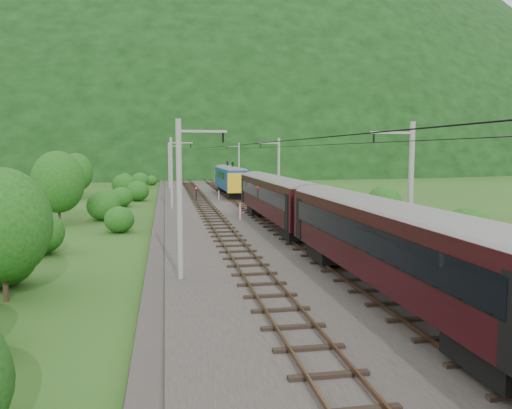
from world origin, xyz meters
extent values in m
plane|color=#2A4E18|center=(0.00, 0.00, 0.00)|extent=(600.00, 600.00, 0.00)
cube|color=#38332D|center=(0.00, 10.00, 0.15)|extent=(14.00, 220.00, 0.30)
cube|color=brown|center=(-3.12, 10.00, 0.49)|extent=(0.08, 220.00, 0.15)
cube|color=brown|center=(-1.68, 10.00, 0.49)|extent=(0.08, 220.00, 0.15)
cube|color=black|center=(-2.40, 10.00, 0.36)|extent=(2.40, 220.00, 0.12)
cube|color=brown|center=(1.68, 10.00, 0.49)|extent=(0.08, 220.00, 0.15)
cube|color=brown|center=(3.12, 10.00, 0.49)|extent=(0.08, 220.00, 0.15)
cube|color=black|center=(2.40, 10.00, 0.36)|extent=(2.40, 220.00, 0.12)
cylinder|color=gray|center=(-6.20, 0.00, 4.30)|extent=(0.28, 0.28, 8.00)
cube|color=gray|center=(-5.00, 0.00, 7.70)|extent=(2.40, 0.12, 0.12)
cylinder|color=black|center=(-4.00, 0.00, 7.40)|extent=(0.10, 0.10, 0.50)
cylinder|color=gray|center=(-6.20, 32.00, 4.30)|extent=(0.28, 0.28, 8.00)
cube|color=gray|center=(-5.00, 32.00, 7.70)|extent=(2.40, 0.12, 0.12)
cylinder|color=black|center=(-4.00, 32.00, 7.40)|extent=(0.10, 0.10, 0.50)
cylinder|color=gray|center=(-6.20, 64.00, 4.30)|extent=(0.28, 0.28, 8.00)
cube|color=gray|center=(-5.00, 64.00, 7.70)|extent=(2.40, 0.12, 0.12)
cylinder|color=black|center=(-4.00, 64.00, 7.40)|extent=(0.10, 0.10, 0.50)
cylinder|color=gray|center=(-6.20, 96.00, 4.30)|extent=(0.28, 0.28, 8.00)
cube|color=gray|center=(-5.00, 96.00, 7.70)|extent=(2.40, 0.12, 0.12)
cylinder|color=black|center=(-4.00, 96.00, 7.40)|extent=(0.10, 0.10, 0.50)
cylinder|color=gray|center=(-6.20, 128.00, 4.30)|extent=(0.28, 0.28, 8.00)
cube|color=gray|center=(-5.00, 128.00, 7.70)|extent=(2.40, 0.12, 0.12)
cylinder|color=black|center=(-4.00, 128.00, 7.40)|extent=(0.10, 0.10, 0.50)
cylinder|color=gray|center=(6.20, 0.00, 4.30)|extent=(0.28, 0.28, 8.00)
cube|color=gray|center=(5.00, 0.00, 7.70)|extent=(2.40, 0.12, 0.12)
cylinder|color=black|center=(4.00, 0.00, 7.40)|extent=(0.10, 0.10, 0.50)
cylinder|color=gray|center=(6.20, 32.00, 4.30)|extent=(0.28, 0.28, 8.00)
cube|color=gray|center=(5.00, 32.00, 7.70)|extent=(2.40, 0.12, 0.12)
cylinder|color=black|center=(4.00, 32.00, 7.40)|extent=(0.10, 0.10, 0.50)
cylinder|color=gray|center=(6.20, 64.00, 4.30)|extent=(0.28, 0.28, 8.00)
cube|color=gray|center=(5.00, 64.00, 7.70)|extent=(2.40, 0.12, 0.12)
cylinder|color=black|center=(4.00, 64.00, 7.40)|extent=(0.10, 0.10, 0.50)
cylinder|color=gray|center=(6.20, 96.00, 4.30)|extent=(0.28, 0.28, 8.00)
cube|color=gray|center=(5.00, 96.00, 7.70)|extent=(2.40, 0.12, 0.12)
cylinder|color=black|center=(4.00, 96.00, 7.40)|extent=(0.10, 0.10, 0.50)
cylinder|color=gray|center=(6.20, 128.00, 4.30)|extent=(0.28, 0.28, 8.00)
cube|color=gray|center=(5.00, 128.00, 7.70)|extent=(2.40, 0.12, 0.12)
cylinder|color=black|center=(4.00, 128.00, 7.40)|extent=(0.10, 0.10, 0.50)
cylinder|color=black|center=(-2.40, 10.00, 7.10)|extent=(0.03, 198.00, 0.03)
cylinder|color=black|center=(2.40, 10.00, 7.10)|extent=(0.03, 198.00, 0.03)
ellipsoid|color=black|center=(0.00, 260.00, 0.00)|extent=(504.00, 360.00, 244.00)
cube|color=black|center=(2.40, -5.56, 2.87)|extent=(2.78, 21.07, 2.87)
cylinder|color=slate|center=(2.40, -5.56, 4.16)|extent=(2.78, 20.96, 2.78)
cube|color=black|center=(0.99, -5.56, 3.21)|extent=(0.05, 18.54, 1.10)
cube|color=black|center=(3.81, -5.56, 3.21)|extent=(0.05, 18.54, 1.10)
cube|color=black|center=(2.40, -12.94, 1.00)|extent=(2.11, 3.06, 0.86)
cube|color=black|center=(2.40, 1.81, 1.00)|extent=(2.11, 3.06, 0.86)
cube|color=black|center=(2.40, 16.49, 2.87)|extent=(2.78, 21.07, 2.87)
cylinder|color=slate|center=(2.40, 16.49, 4.16)|extent=(2.78, 20.96, 2.78)
cube|color=black|center=(0.99, 16.49, 3.21)|extent=(0.05, 18.54, 1.10)
cube|color=black|center=(3.81, 16.49, 3.21)|extent=(0.05, 18.54, 1.10)
cube|color=black|center=(2.40, 9.12, 1.00)|extent=(2.11, 3.06, 0.86)
cube|color=black|center=(2.40, 23.87, 1.00)|extent=(2.11, 3.06, 0.86)
cube|color=navy|center=(2.40, 47.17, 2.87)|extent=(2.78, 17.24, 2.87)
cylinder|color=slate|center=(2.40, 47.17, 4.16)|extent=(2.78, 17.15, 2.78)
cube|color=black|center=(0.99, 47.17, 3.21)|extent=(0.05, 15.17, 1.10)
cube|color=black|center=(3.81, 47.17, 3.21)|extent=(0.05, 15.17, 1.10)
cube|color=black|center=(2.40, 41.14, 1.00)|extent=(2.11, 3.06, 0.86)
cube|color=black|center=(2.40, 53.20, 1.00)|extent=(2.11, 3.06, 0.86)
cube|color=gold|center=(2.40, 55.59, 2.68)|extent=(2.83, 0.50, 2.59)
cube|color=gold|center=(2.40, 38.75, 2.68)|extent=(2.83, 0.50, 2.59)
cube|color=black|center=(2.40, 50.17, 4.83)|extent=(0.08, 1.60, 0.86)
cylinder|color=red|center=(0.00, 21.09, 1.10)|extent=(0.17, 0.17, 1.59)
cylinder|color=red|center=(0.08, 40.81, 0.94)|extent=(0.14, 0.14, 1.29)
cylinder|color=black|center=(-3.04, 38.86, 1.16)|extent=(0.12, 0.12, 1.72)
sphere|color=red|center=(-3.04, 38.86, 2.06)|extent=(0.21, 0.21, 0.21)
ellipsoid|color=#124412|center=(-14.97, 1.13, 1.58)|extent=(3.52, 3.52, 3.17)
ellipsoid|color=#124412|center=(-15.05, 9.07, 1.46)|extent=(3.24, 3.24, 2.92)
ellipsoid|color=#124412|center=(-10.70, 17.25, 1.10)|extent=(2.45, 2.45, 2.21)
ellipsoid|color=#124412|center=(-12.87, 25.26, 1.45)|extent=(3.23, 3.23, 2.90)
ellipsoid|color=#124412|center=(-12.20, 37.31, 1.22)|extent=(2.72, 2.72, 2.44)
ellipsoid|color=#124412|center=(-10.64, 44.45, 1.39)|extent=(3.09, 3.09, 2.78)
ellipsoid|color=#124412|center=(-13.19, 54.28, 1.66)|extent=(3.69, 3.69, 3.32)
ellipsoid|color=#124412|center=(-14.03, 61.02, 1.36)|extent=(3.02, 3.02, 2.72)
ellipsoid|color=#124412|center=(-11.50, 69.44, 1.45)|extent=(3.22, 3.22, 2.90)
ellipsoid|color=#124412|center=(-9.60, 76.89, 1.00)|extent=(2.23, 2.23, 2.00)
ellipsoid|color=#124412|center=(-15.45, 85.84, 1.09)|extent=(2.41, 2.41, 2.17)
ellipsoid|color=#124412|center=(-11.12, 93.65, 1.19)|extent=(2.64, 2.64, 2.37)
cylinder|color=black|center=(-13.99, -1.58, 1.64)|extent=(0.24, 0.24, 3.28)
ellipsoid|color=#124412|center=(-13.99, -1.58, 3.51)|extent=(4.22, 4.22, 5.06)
cylinder|color=black|center=(-16.55, 23.03, 1.84)|extent=(0.24, 0.24, 3.69)
ellipsoid|color=#124412|center=(-16.55, 23.03, 3.95)|extent=(4.74, 4.74, 5.69)
cylinder|color=black|center=(-19.32, 49.39, 1.78)|extent=(0.24, 0.24, 3.55)
ellipsoid|color=#124412|center=(-19.32, 49.39, 3.81)|extent=(4.57, 4.57, 5.48)
ellipsoid|color=#124412|center=(11.08, 2.16, 1.49)|extent=(3.32, 3.32, 2.98)
ellipsoid|color=#124412|center=(13.77, 19.69, 1.55)|extent=(3.44, 3.44, 3.10)
ellipsoid|color=#124412|center=(10.64, 39.50, 0.91)|extent=(2.02, 2.02, 1.82)
ellipsoid|color=#124412|center=(10.21, 59.77, 1.24)|extent=(2.76, 2.76, 2.49)
camera|label=1|loc=(-6.87, -24.99, 6.69)|focal=35.00mm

